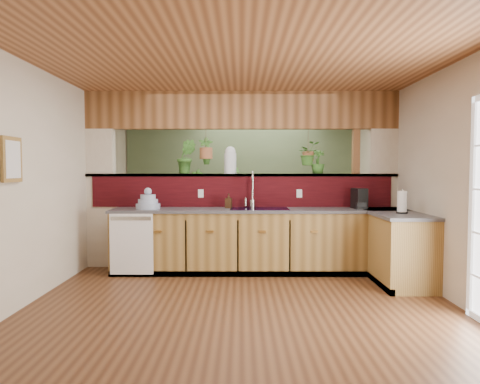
{
  "coord_description": "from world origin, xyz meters",
  "views": [
    {
      "loc": [
        -0.0,
        -5.02,
        1.45
      ],
      "look_at": [
        -0.02,
        0.7,
        1.15
      ],
      "focal_mm": 32.0,
      "sensor_mm": 36.0,
      "label": 1
    }
  ],
  "objects_px": {
    "soap_dispenser": "(229,201)",
    "dish_stack": "(148,202)",
    "paper_towel": "(402,202)",
    "shelving_console": "(215,218)",
    "coffee_maker": "(359,199)",
    "glass_jar": "(230,160)",
    "faucet": "(252,188)"
  },
  "relations": [
    {
      "from": "glass_jar",
      "to": "dish_stack",
      "type": "bearing_deg",
      "value": -160.31
    },
    {
      "from": "dish_stack",
      "to": "shelving_console",
      "type": "xyz_separation_m",
      "value": [
        0.8,
        2.31,
        -0.49
      ]
    },
    {
      "from": "faucet",
      "to": "dish_stack",
      "type": "distance_m",
      "value": 1.49
    },
    {
      "from": "shelving_console",
      "to": "soap_dispenser",
      "type": "bearing_deg",
      "value": -62.33
    },
    {
      "from": "coffee_maker",
      "to": "glass_jar",
      "type": "distance_m",
      "value": 1.95
    },
    {
      "from": "faucet",
      "to": "coffee_maker",
      "type": "height_order",
      "value": "faucet"
    },
    {
      "from": "soap_dispenser",
      "to": "coffee_maker",
      "type": "relative_size",
      "value": 0.73
    },
    {
      "from": "faucet",
      "to": "glass_jar",
      "type": "distance_m",
      "value": 0.57
    },
    {
      "from": "faucet",
      "to": "soap_dispenser",
      "type": "bearing_deg",
      "value": -171.68
    },
    {
      "from": "paper_towel",
      "to": "shelving_console",
      "type": "bearing_deg",
      "value": 130.99
    },
    {
      "from": "coffee_maker",
      "to": "shelving_console",
      "type": "height_order",
      "value": "coffee_maker"
    },
    {
      "from": "faucet",
      "to": "shelving_console",
      "type": "relative_size",
      "value": 0.35
    },
    {
      "from": "glass_jar",
      "to": "soap_dispenser",
      "type": "bearing_deg",
      "value": -93.58
    },
    {
      "from": "soap_dispenser",
      "to": "dish_stack",
      "type": "bearing_deg",
      "value": -173.19
    },
    {
      "from": "soap_dispenser",
      "to": "coffee_maker",
      "type": "height_order",
      "value": "coffee_maker"
    },
    {
      "from": "glass_jar",
      "to": "shelving_console",
      "type": "distance_m",
      "value": 2.22
    },
    {
      "from": "faucet",
      "to": "glass_jar",
      "type": "bearing_deg",
      "value": 145.01
    },
    {
      "from": "dish_stack",
      "to": "paper_towel",
      "type": "bearing_deg",
      "value": -10.2
    },
    {
      "from": "coffee_maker",
      "to": "paper_towel",
      "type": "height_order",
      "value": "paper_towel"
    },
    {
      "from": "soap_dispenser",
      "to": "faucet",
      "type": "bearing_deg",
      "value": 8.32
    },
    {
      "from": "paper_towel",
      "to": "shelving_console",
      "type": "height_order",
      "value": "paper_towel"
    },
    {
      "from": "soap_dispenser",
      "to": "glass_jar",
      "type": "distance_m",
      "value": 0.65
    },
    {
      "from": "faucet",
      "to": "shelving_console",
      "type": "bearing_deg",
      "value": 107.25
    },
    {
      "from": "paper_towel",
      "to": "glass_jar",
      "type": "distance_m",
      "value": 2.47
    },
    {
      "from": "glass_jar",
      "to": "coffee_maker",
      "type": "bearing_deg",
      "value": -11.21
    },
    {
      "from": "coffee_maker",
      "to": "shelving_console",
      "type": "distance_m",
      "value": 3.18
    },
    {
      "from": "soap_dispenser",
      "to": "coffee_maker",
      "type": "distance_m",
      "value": 1.85
    },
    {
      "from": "glass_jar",
      "to": "shelving_console",
      "type": "relative_size",
      "value": 0.27
    },
    {
      "from": "dish_stack",
      "to": "soap_dispenser",
      "type": "relative_size",
      "value": 1.62
    },
    {
      "from": "faucet",
      "to": "coffee_maker",
      "type": "distance_m",
      "value": 1.52
    },
    {
      "from": "dish_stack",
      "to": "coffee_maker",
      "type": "relative_size",
      "value": 1.19
    },
    {
      "from": "faucet",
      "to": "shelving_console",
      "type": "xyz_separation_m",
      "value": [
        -0.66,
        2.13,
        -0.68
      ]
    }
  ]
}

